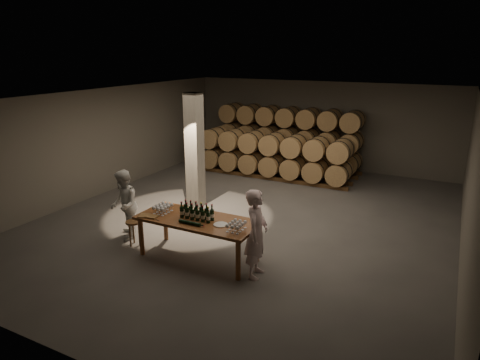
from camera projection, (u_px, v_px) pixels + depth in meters
The scene contains 15 objects.
room at pixel (195, 151), 11.83m from camera, with size 12.00×12.00×12.00m.
tasting_table at pixel (198, 223), 8.98m from camera, with size 2.60×1.10×0.90m.
barrel_stack_back at pixel (288, 137), 15.83m from camera, with size 5.48×0.95×2.31m.
barrel_stack_front at pixel (273, 155), 14.75m from camera, with size 5.48×0.95×1.57m.
bottle_cluster at pixel (197, 213), 8.91m from camera, with size 0.74×0.24×0.36m.
lying_bottles at pixel (190, 223), 8.64m from camera, with size 0.59×0.07×0.07m.
glass_cluster_left at pixel (163, 207), 9.27m from camera, with size 0.31×0.42×0.18m.
glass_cluster_right at pixel (236, 224), 8.37m from camera, with size 0.30×0.41×0.16m.
plate at pixel (221, 225), 8.63m from camera, with size 0.30×0.30×0.02m, color silver.
notebook_near at pixel (151, 217), 9.03m from camera, with size 0.25×0.20×0.03m, color brown.
notebook_corner at pixel (144, 215), 9.09m from camera, with size 0.21×0.26×0.02m, color brown.
pen at pixel (157, 220), 8.87m from camera, with size 0.01×0.01×0.14m, color black.
stool at pixel (134, 226), 9.67m from camera, with size 0.35×0.35×0.58m.
person_man at pixel (256, 234), 8.23m from camera, with size 0.65×0.43×1.79m, color #F6D5D8.
person_woman at pixel (124, 205), 9.95m from camera, with size 0.81×0.63×1.66m, color white.
Camera 1 is at (4.60, -9.50, 4.29)m, focal length 32.00 mm.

